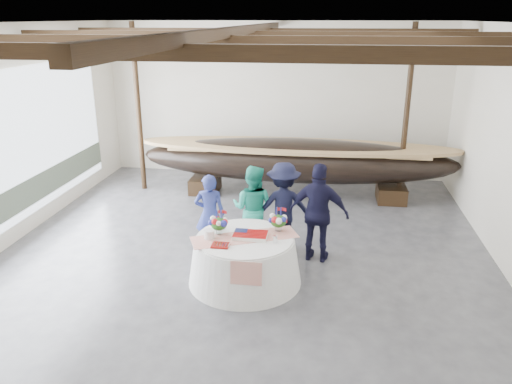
# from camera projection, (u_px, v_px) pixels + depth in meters

# --- Properties ---
(floor) EXTENTS (10.00, 12.00, 0.01)m
(floor) POSITION_uv_depth(u_px,v_px,m) (241.00, 263.00, 9.87)
(floor) COLOR #3D3D42
(floor) RESTS_ON ground
(wall_back) EXTENTS (10.00, 0.02, 4.50)m
(wall_back) POSITION_uv_depth(u_px,v_px,m) (275.00, 101.00, 14.72)
(wall_back) COLOR silver
(wall_back) RESTS_ON ground
(wall_front) EXTENTS (10.00, 0.02, 4.50)m
(wall_front) POSITION_uv_depth(u_px,v_px,m) (90.00, 369.00, 3.52)
(wall_front) COLOR silver
(wall_front) RESTS_ON ground
(ceiling) EXTENTS (10.00, 12.00, 0.01)m
(ceiling) POSITION_uv_depth(u_px,v_px,m) (238.00, 23.00, 8.37)
(ceiling) COLOR white
(ceiling) RESTS_ON wall_back
(pavilion_structure) EXTENTS (9.80, 11.76, 4.50)m
(pavilion_structure) POSITION_uv_depth(u_px,v_px,m) (246.00, 51.00, 9.21)
(pavilion_structure) COLOR black
(pavilion_structure) RESTS_ON ground
(open_bay) EXTENTS (0.03, 7.00, 3.20)m
(open_bay) POSITION_uv_depth(u_px,v_px,m) (25.00, 151.00, 10.88)
(open_bay) COLOR silver
(open_bay) RESTS_ON ground
(longboat_display) EXTENTS (8.39, 1.68, 1.57)m
(longboat_display) POSITION_uv_depth(u_px,v_px,m) (297.00, 160.00, 13.23)
(longboat_display) COLOR black
(longboat_display) RESTS_ON ground
(banquet_table) EXTENTS (2.06, 2.06, 0.88)m
(banquet_table) POSITION_uv_depth(u_px,v_px,m) (245.00, 259.00, 9.05)
(banquet_table) COLOR silver
(banquet_table) RESTS_ON ground
(tabletop_items) EXTENTS (1.96, 1.28, 0.40)m
(tabletop_items) POSITION_uv_depth(u_px,v_px,m) (245.00, 226.00, 8.99)
(tabletop_items) COLOR red
(tabletop_items) RESTS_ON banquet_table
(guest_woman_blue) EXTENTS (0.66, 0.47, 1.68)m
(guest_woman_blue) POSITION_uv_depth(u_px,v_px,m) (210.00, 214.00, 10.04)
(guest_woman_blue) COLOR navy
(guest_woman_blue) RESTS_ON ground
(guest_woman_teal) EXTENTS (1.00, 0.85, 1.81)m
(guest_woman_teal) POSITION_uv_depth(u_px,v_px,m) (253.00, 208.00, 10.18)
(guest_woman_teal) COLOR teal
(guest_woman_teal) RESTS_ON ground
(guest_man_left) EXTENTS (1.30, 0.88, 1.86)m
(guest_man_left) POSITION_uv_depth(u_px,v_px,m) (283.00, 207.00, 10.20)
(guest_man_left) COLOR black
(guest_man_left) RESTS_ON ground
(guest_man_right) EXTENTS (1.24, 0.68, 1.99)m
(guest_man_right) POSITION_uv_depth(u_px,v_px,m) (319.00, 213.00, 9.69)
(guest_man_right) COLOR black
(guest_man_right) RESTS_ON ground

